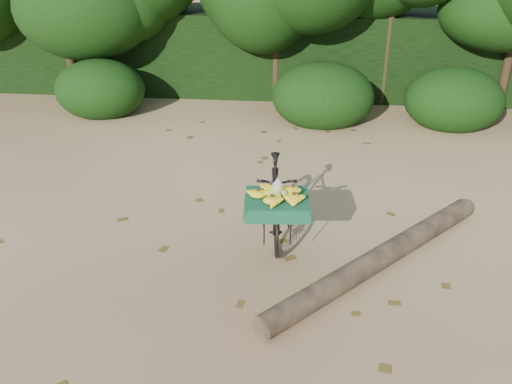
# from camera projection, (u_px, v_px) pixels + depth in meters

# --- Properties ---
(ground) EXTENTS (80.00, 80.00, 0.00)m
(ground) POSITION_uv_depth(u_px,v_px,m) (210.00, 228.00, 7.15)
(ground) COLOR tan
(ground) RESTS_ON ground
(vendor_bicycle) EXTENTS (0.77, 1.78, 1.01)m
(vendor_bicycle) POSITION_uv_depth(u_px,v_px,m) (275.00, 199.00, 6.78)
(vendor_bicycle) COLOR black
(vendor_bicycle) RESTS_ON ground
(fallen_log) EXTENTS (2.73, 2.85, 0.27)m
(fallen_log) POSITION_uv_depth(u_px,v_px,m) (380.00, 258.00, 6.30)
(fallen_log) COLOR brown
(fallen_log) RESTS_ON ground
(hedge_backdrop) EXTENTS (26.00, 1.80, 1.80)m
(hedge_backdrop) POSITION_uv_depth(u_px,v_px,m) (257.00, 51.00, 12.30)
(hedge_backdrop) COLOR black
(hedge_backdrop) RESTS_ON ground
(tree_row) EXTENTS (14.50, 2.00, 4.00)m
(tree_row) POSITION_uv_depth(u_px,v_px,m) (221.00, 5.00, 11.14)
(tree_row) COLOR black
(tree_row) RESTS_ON ground
(bush_clumps) EXTENTS (8.80, 1.70, 0.90)m
(bush_clumps) POSITION_uv_depth(u_px,v_px,m) (272.00, 97.00, 10.70)
(bush_clumps) COLOR black
(bush_clumps) RESTS_ON ground
(leaf_litter) EXTENTS (7.00, 7.30, 0.01)m
(leaf_litter) POSITION_uv_depth(u_px,v_px,m) (218.00, 204.00, 7.72)
(leaf_litter) COLOR #513D15
(leaf_litter) RESTS_ON ground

